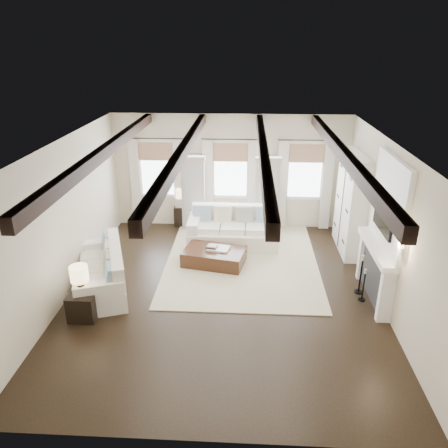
# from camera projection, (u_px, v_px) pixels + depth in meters

# --- Properties ---
(ground) EXTENTS (7.50, 7.50, 0.00)m
(ground) POSITION_uv_depth(u_px,v_px,m) (223.00, 293.00, 9.33)
(ground) COLOR black
(ground) RESTS_ON ground
(room_shell) EXTENTS (6.54, 7.54, 3.22)m
(room_shell) POSITION_uv_depth(u_px,v_px,m) (260.00, 197.00, 9.38)
(room_shell) COLOR beige
(room_shell) RESTS_ON ground
(area_rug) EXTENTS (3.64, 4.65, 0.02)m
(area_rug) POSITION_uv_depth(u_px,v_px,m) (242.00, 259.00, 10.76)
(area_rug) COLOR beige
(area_rug) RESTS_ON ground
(sofa_back) EXTENTS (2.33, 1.06, 1.00)m
(sofa_back) POSITION_uv_depth(u_px,v_px,m) (233.00, 230.00, 11.45)
(sofa_back) COLOR white
(sofa_back) RESTS_ON ground
(sofa_left) EXTENTS (1.68, 2.44, 0.96)m
(sofa_left) POSITION_uv_depth(u_px,v_px,m) (102.00, 273.00, 9.37)
(sofa_left) COLOR white
(sofa_left) RESTS_ON ground
(ottoman) EXTENTS (1.58, 1.17, 0.37)m
(ottoman) POSITION_uv_depth(u_px,v_px,m) (214.00, 257.00, 10.49)
(ottoman) COLOR black
(ottoman) RESTS_ON ground
(tray) EXTENTS (0.57, 0.47, 0.04)m
(tray) POSITION_uv_depth(u_px,v_px,m) (219.00, 248.00, 10.45)
(tray) COLOR white
(tray) RESTS_ON ottoman
(book_lower) EXTENTS (0.30, 0.25, 0.04)m
(book_lower) POSITION_uv_depth(u_px,v_px,m) (212.00, 247.00, 10.43)
(book_lower) COLOR #262628
(book_lower) RESTS_ON tray
(book_upper) EXTENTS (0.25, 0.21, 0.03)m
(book_upper) POSITION_uv_depth(u_px,v_px,m) (212.00, 246.00, 10.40)
(book_upper) COLOR beige
(book_upper) RESTS_ON book_lower
(side_table_front) EXTENTS (0.52, 0.52, 0.52)m
(side_table_front) POSITION_uv_depth(u_px,v_px,m) (84.00, 305.00, 8.43)
(side_table_front) COLOR black
(side_table_front) RESTS_ON ground
(lamp_front) EXTENTS (0.34, 0.34, 0.59)m
(lamp_front) POSITION_uv_depth(u_px,v_px,m) (79.00, 275.00, 8.17)
(lamp_front) COLOR black
(lamp_front) RESTS_ON side_table_front
(side_table_back) EXTENTS (0.38, 0.38, 0.57)m
(side_table_back) POSITION_uv_depth(u_px,v_px,m) (181.00, 216.00, 12.70)
(side_table_back) COLOR black
(side_table_back) RESTS_ON ground
(lamp_back) EXTENTS (0.34, 0.34, 0.59)m
(lamp_back) POSITION_uv_depth(u_px,v_px,m) (180.00, 193.00, 12.43)
(lamp_back) COLOR black
(lamp_back) RESTS_ON side_table_back
(candlestick_near) EXTENTS (0.15, 0.15, 0.72)m
(candlestick_near) POSITION_uv_depth(u_px,v_px,m) (363.00, 287.00, 8.97)
(candlestick_near) COLOR black
(candlestick_near) RESTS_ON ground
(candlestick_far) EXTENTS (0.18, 0.18, 0.88)m
(candlestick_far) POSITION_uv_depth(u_px,v_px,m) (360.00, 277.00, 9.22)
(candlestick_far) COLOR black
(candlestick_far) RESTS_ON ground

